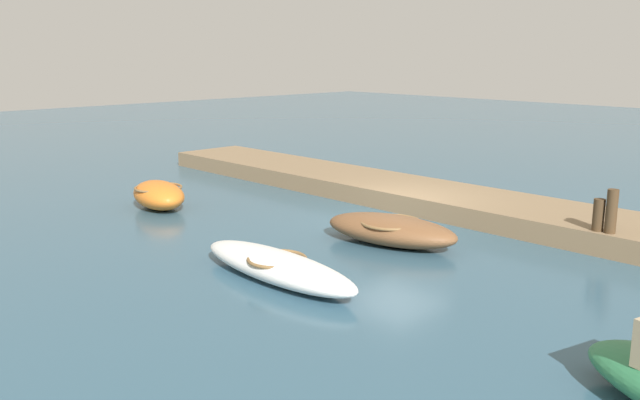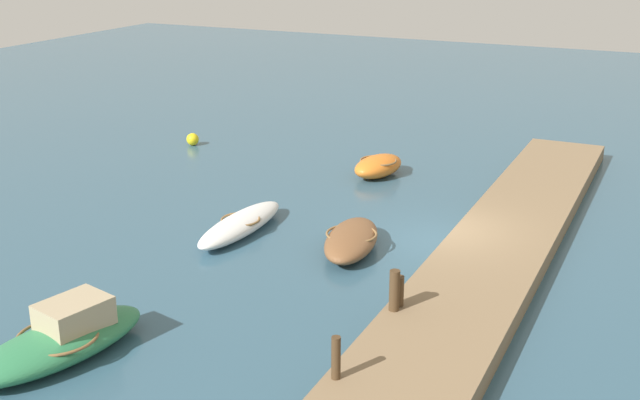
{
  "view_description": "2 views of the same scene",
  "coord_description": "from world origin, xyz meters",
  "px_view_note": "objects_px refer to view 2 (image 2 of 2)",
  "views": [
    {
      "loc": [
        -11.53,
        13.97,
        4.45
      ],
      "look_at": [
        -0.09,
        2.99,
        0.96
      ],
      "focal_mm": 38.08,
      "sensor_mm": 36.0,
      "label": 1
    },
    {
      "loc": [
        -21.13,
        -6.14,
        8.84
      ],
      "look_at": [
        -0.89,
        3.46,
        1.14
      ],
      "focal_mm": 44.98,
      "sensor_mm": 36.0,
      "label": 2
    }
  ],
  "objects_px": {
    "mooring_post_west": "(336,358)",
    "mooring_post_mid_west": "(394,290)",
    "rowboat_white": "(241,224)",
    "marker_buoy": "(193,139)",
    "motorboat_green": "(61,339)",
    "dinghy_orange": "(378,166)",
    "rowboat_brown": "(351,240)",
    "mooring_post_mid_east": "(398,291)"
  },
  "relations": [
    {
      "from": "dinghy_orange",
      "to": "mooring_post_mid_east",
      "type": "xyz_separation_m",
      "value": [
        -10.76,
        -4.71,
        0.49
      ]
    },
    {
      "from": "mooring_post_west",
      "to": "mooring_post_mid_west",
      "type": "relative_size",
      "value": 0.92
    },
    {
      "from": "motorboat_green",
      "to": "rowboat_brown",
      "type": "bearing_deg",
      "value": -8.52
    },
    {
      "from": "rowboat_brown",
      "to": "mooring_post_mid_east",
      "type": "distance_m",
      "value": 4.62
    },
    {
      "from": "marker_buoy",
      "to": "mooring_post_west",
      "type": "bearing_deg",
      "value": -138.19
    },
    {
      "from": "marker_buoy",
      "to": "rowboat_white",
      "type": "bearing_deg",
      "value": -138.3
    },
    {
      "from": "motorboat_green",
      "to": "marker_buoy",
      "type": "distance_m",
      "value": 17.61
    },
    {
      "from": "mooring_post_mid_west",
      "to": "mooring_post_mid_east",
      "type": "bearing_deg",
      "value": 0.0
    },
    {
      "from": "dinghy_orange",
      "to": "mooring_post_west",
      "type": "relative_size",
      "value": 2.94
    },
    {
      "from": "motorboat_green",
      "to": "mooring_post_mid_east",
      "type": "distance_m",
      "value": 7.51
    },
    {
      "from": "dinghy_orange",
      "to": "rowboat_brown",
      "type": "height_order",
      "value": "dinghy_orange"
    },
    {
      "from": "rowboat_white",
      "to": "mooring_post_mid_east",
      "type": "height_order",
      "value": "mooring_post_mid_east"
    },
    {
      "from": "motorboat_green",
      "to": "rowboat_white",
      "type": "height_order",
      "value": "motorboat_green"
    },
    {
      "from": "mooring_post_mid_west",
      "to": "rowboat_white",
      "type": "bearing_deg",
      "value": 58.8
    },
    {
      "from": "rowboat_white",
      "to": "rowboat_brown",
      "type": "bearing_deg",
      "value": -87.63
    },
    {
      "from": "rowboat_brown",
      "to": "mooring_post_west",
      "type": "distance_m",
      "value": 7.7
    },
    {
      "from": "motorboat_green",
      "to": "mooring_post_west",
      "type": "height_order",
      "value": "mooring_post_west"
    },
    {
      "from": "dinghy_orange",
      "to": "rowboat_white",
      "type": "bearing_deg",
      "value": -179.76
    },
    {
      "from": "rowboat_white",
      "to": "marker_buoy",
      "type": "xyz_separation_m",
      "value": [
        7.96,
        7.09,
        -0.03
      ]
    },
    {
      "from": "mooring_post_west",
      "to": "marker_buoy",
      "type": "distance_m",
      "value": 20.15
    },
    {
      "from": "rowboat_brown",
      "to": "mooring_post_mid_west",
      "type": "xyz_separation_m",
      "value": [
        -3.95,
        -2.75,
        0.67
      ]
    },
    {
      "from": "rowboat_brown",
      "to": "mooring_post_mid_east",
      "type": "height_order",
      "value": "mooring_post_mid_east"
    },
    {
      "from": "motorboat_green",
      "to": "mooring_post_west",
      "type": "distance_m",
      "value": 6.13
    },
    {
      "from": "mooring_post_mid_west",
      "to": "marker_buoy",
      "type": "height_order",
      "value": "mooring_post_mid_west"
    },
    {
      "from": "rowboat_white",
      "to": "mooring_post_west",
      "type": "relative_size",
      "value": 4.83
    },
    {
      "from": "rowboat_brown",
      "to": "marker_buoy",
      "type": "height_order",
      "value": "rowboat_brown"
    },
    {
      "from": "dinghy_orange",
      "to": "mooring_post_west",
      "type": "height_order",
      "value": "mooring_post_west"
    },
    {
      "from": "motorboat_green",
      "to": "rowboat_brown",
      "type": "distance_m",
      "value": 8.77
    },
    {
      "from": "rowboat_white",
      "to": "marker_buoy",
      "type": "relative_size",
      "value": 8.3
    },
    {
      "from": "rowboat_white",
      "to": "rowboat_brown",
      "type": "xyz_separation_m",
      "value": [
        0.11,
        -3.59,
        0.07
      ]
    },
    {
      "from": "mooring_post_mid_east",
      "to": "marker_buoy",
      "type": "distance_m",
      "value": 17.7
    },
    {
      "from": "rowboat_brown",
      "to": "rowboat_white",
      "type": "bearing_deg",
      "value": 80.07
    },
    {
      "from": "mooring_post_mid_west",
      "to": "dinghy_orange",
      "type": "bearing_deg",
      "value": 23.12
    },
    {
      "from": "mooring_post_mid_west",
      "to": "motorboat_green",
      "type": "bearing_deg",
      "value": 124.72
    },
    {
      "from": "mooring_post_west",
      "to": "mooring_post_mid_east",
      "type": "distance_m",
      "value": 3.49
    },
    {
      "from": "mooring_post_west",
      "to": "mooring_post_mid_west",
      "type": "height_order",
      "value": "mooring_post_mid_west"
    },
    {
      "from": "dinghy_orange",
      "to": "mooring_post_mid_east",
      "type": "bearing_deg",
      "value": -143.37
    },
    {
      "from": "mooring_post_west",
      "to": "marker_buoy",
      "type": "height_order",
      "value": "mooring_post_west"
    },
    {
      "from": "mooring_post_mid_west",
      "to": "marker_buoy",
      "type": "bearing_deg",
      "value": 48.7
    },
    {
      "from": "dinghy_orange",
      "to": "motorboat_green",
      "type": "relative_size",
      "value": 0.59
    },
    {
      "from": "mooring_post_west",
      "to": "mooring_post_mid_west",
      "type": "bearing_deg",
      "value": 0.0
    },
    {
      "from": "dinghy_orange",
      "to": "motorboat_green",
      "type": "xyz_separation_m",
      "value": [
        -15.21,
        1.32,
        0.04
      ]
    }
  ]
}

